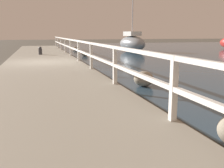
{
  "coord_description": "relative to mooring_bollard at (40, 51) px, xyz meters",
  "views": [
    {
      "loc": [
        -0.29,
        -13.33,
        1.61
      ],
      "look_at": [
        2.57,
        -3.33,
        -0.4
      ],
      "focal_mm": 42.0,
      "sensor_mm": 36.0,
      "label": 1
    }
  ],
  "objects": [
    {
      "name": "sailboat_gray",
      "position": [
        8.16,
        4.52,
        0.29
      ],
      "size": [
        2.2,
        3.86,
        6.2
      ],
      "rotation": [
        0.0,
        0.0,
        0.18
      ],
      "color": "gray",
      "rests_on": "water_surface"
    },
    {
      "name": "railing",
      "position": [
        1.82,
        -4.79,
        0.46
      ],
      "size": [
        0.1,
        32.5,
        1.05
      ],
      "color": "white",
      "rests_on": "dock_walkway"
    },
    {
      "name": "boulder_mid_strip",
      "position": [
        2.91,
        -10.74,
        -0.26
      ],
      "size": [
        0.62,
        0.56,
        0.47
      ],
      "color": "gray",
      "rests_on": "ground"
    },
    {
      "name": "boulder_far_strip",
      "position": [
        3.42,
        7.72,
        -0.31
      ],
      "size": [
        0.48,
        0.43,
        0.36
      ],
      "color": "gray",
      "rests_on": "ground"
    },
    {
      "name": "dock_walkway",
      "position": [
        0.07,
        -4.79,
        -0.38
      ],
      "size": [
        3.71,
        36.0,
        0.23
      ],
      "color": "gray",
      "rests_on": "ground"
    },
    {
      "name": "ground_plane",
      "position": [
        0.07,
        -4.79,
        -0.49
      ],
      "size": [
        120.0,
        120.0,
        0.0
      ],
      "primitive_type": "plane",
      "color": "#4C473D"
    },
    {
      "name": "boulder_downstream",
      "position": [
        3.1,
        0.67,
        -0.32
      ],
      "size": [
        0.45,
        0.41,
        0.34
      ],
      "color": "gray",
      "rests_on": "ground"
    },
    {
      "name": "mooring_bollard",
      "position": [
        0.0,
        0.0,
        0.0
      ],
      "size": [
        0.23,
        0.23,
        0.53
      ],
      "color": "#333338",
      "rests_on": "dock_walkway"
    }
  ]
}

